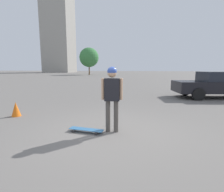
# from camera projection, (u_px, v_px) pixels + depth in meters

# --- Properties ---
(ground_plane) EXTENTS (220.00, 220.00, 0.00)m
(ground_plane) POSITION_uv_depth(u_px,v_px,m) (112.00, 132.00, 4.61)
(ground_plane) COLOR slate
(person) EXTENTS (0.26, 0.54, 1.70)m
(person) POSITION_uv_depth(u_px,v_px,m) (112.00, 92.00, 4.45)
(person) COLOR #4C4742
(person) RESTS_ON ground_plane
(skateboard) EXTENTS (0.32, 0.93, 0.09)m
(skateboard) POSITION_uv_depth(u_px,v_px,m) (86.00, 130.00, 4.56)
(skateboard) COLOR #336693
(skateboard) RESTS_ON ground_plane
(car_parked_near) EXTENTS (2.72, 5.00, 1.47)m
(car_parked_near) POSITION_uv_depth(u_px,v_px,m) (218.00, 84.00, 9.85)
(car_parked_near) COLOR black
(car_parked_near) RESTS_ON ground_plane
(building_block_distant) EXTENTS (8.55, 11.54, 36.47)m
(building_block_distant) POSITION_uv_depth(u_px,v_px,m) (58.00, 27.00, 71.03)
(building_block_distant) COLOR #9E998E
(building_block_distant) RESTS_ON ground_plane
(tree_distant) EXTENTS (5.00, 5.00, 6.99)m
(tree_distant) POSITION_uv_depth(u_px,v_px,m) (89.00, 57.00, 45.34)
(tree_distant) COLOR brown
(tree_distant) RESTS_ON ground_plane
(traffic_cone) EXTENTS (0.31, 0.31, 0.50)m
(traffic_cone) POSITION_uv_depth(u_px,v_px,m) (16.00, 109.00, 6.07)
(traffic_cone) COLOR orange
(traffic_cone) RESTS_ON ground_plane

